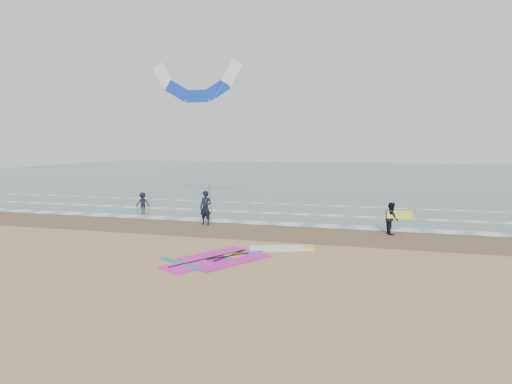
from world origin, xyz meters
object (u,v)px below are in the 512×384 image
(windsurf_rig, at_px, (239,256))
(person_walking, at_px, (391,218))
(person_standing, at_px, (206,208))
(surf_kite, at_px, (197,85))
(person_wading, at_px, (143,198))

(windsurf_rig, distance_m, person_walking, 9.00)
(person_walking, bearing_deg, windsurf_rig, 121.91)
(windsurf_rig, bearing_deg, person_standing, 122.22)
(person_standing, bearing_deg, person_walking, 9.19)
(windsurf_rig, distance_m, surf_kite, 17.73)
(person_standing, distance_m, person_wading, 8.17)
(person_walking, xyz_separation_m, person_wading, (-16.93, 4.63, -0.07))
(person_standing, distance_m, surf_kite, 11.04)
(windsurf_rig, relative_size, person_walking, 3.56)
(windsurf_rig, bearing_deg, person_walking, 46.62)
(person_walking, bearing_deg, surf_kite, 48.22)
(person_wading, distance_m, surf_kite, 9.00)
(surf_kite, bearing_deg, person_standing, -64.20)
(person_wading, bearing_deg, person_walking, -28.93)
(windsurf_rig, relative_size, surf_kite, 0.62)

